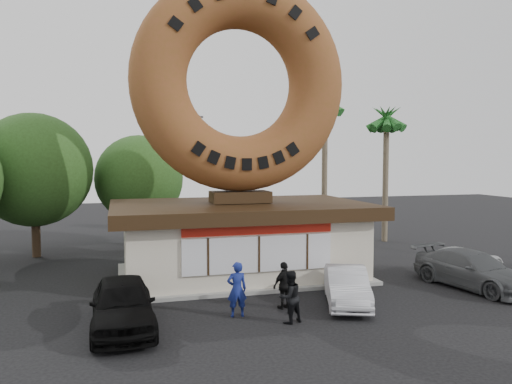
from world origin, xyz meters
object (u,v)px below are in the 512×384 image
object	(u,v)px
street_lamp	(174,170)
person_center	(290,297)
car_white	(462,260)
giant_donut	(240,83)
car_grey	(473,270)
car_silver	(347,286)
person_left	(237,289)
car_black	(123,304)
donut_shop	(240,237)
person_right	(284,285)

from	to	relation	value
street_lamp	person_center	distance (m)	17.18
person_center	car_white	world-z (taller)	person_center
giant_donut	car_white	size ratio (longest dim) A/B	2.23
person_center	car_grey	world-z (taller)	person_center
giant_donut	car_silver	xyz separation A→B (m)	(2.67, -5.30, -7.90)
street_lamp	person_left	distance (m)	16.02
car_black	car_white	world-z (taller)	car_black
car_black	car_silver	size ratio (longest dim) A/B	1.17
person_center	car_grey	bearing A→B (deg)	173.66
car_grey	person_left	bearing A→B (deg)	173.56
car_white	person_left	bearing A→B (deg)	90.56
donut_shop	car_white	distance (m)	10.25
street_lamp	car_silver	distance (m)	16.41
person_center	car_black	xyz separation A→B (m)	(-5.17, 0.78, -0.04)
donut_shop	street_lamp	bearing A→B (deg)	100.50
giant_donut	person_right	world-z (taller)	giant_donut
person_right	car_black	world-z (taller)	person_right
person_left	person_center	world-z (taller)	person_left
donut_shop	person_center	xyz separation A→B (m)	(0.01, -6.67, -0.92)
person_left	car_black	distance (m)	3.70
car_grey	donut_shop	bearing A→B (deg)	139.76
giant_donut	person_center	xyz separation A→B (m)	(0.01, -6.68, -7.72)
car_silver	car_black	bearing A→B (deg)	-155.97
donut_shop	car_grey	bearing A→B (deg)	-28.10
person_right	car_silver	xyz separation A→B (m)	(2.33, -0.11, -0.16)
street_lamp	person_right	world-z (taller)	street_lamp
person_left	car_grey	bearing A→B (deg)	-173.43
giant_donut	person_right	distance (m)	9.32
street_lamp	car_white	bearing A→B (deg)	-46.06
street_lamp	donut_shop	bearing A→B (deg)	-79.50
donut_shop	car_black	size ratio (longest dim) A/B	2.38
person_left	car_silver	xyz separation A→B (m)	(4.15, 0.31, -0.26)
car_grey	car_white	xyz separation A→B (m)	(1.33, 2.37, -0.15)
person_right	car_white	distance (m)	10.05
person_right	donut_shop	bearing A→B (deg)	-108.11
person_right	car_black	size ratio (longest dim) A/B	0.35
person_left	car_white	world-z (taller)	person_left
car_black	car_grey	world-z (taller)	car_black
person_right	person_left	bearing A→B (deg)	-8.59
giant_donut	person_right	size ratio (longest dim) A/B	5.75
person_left	car_white	xyz separation A→B (m)	(11.42, 3.38, -0.33)
street_lamp	car_white	size ratio (longest dim) A/B	1.87
street_lamp	car_white	distance (m)	17.43
person_right	car_grey	size ratio (longest dim) A/B	0.32
car_silver	car_grey	distance (m)	5.97
giant_donut	car_white	distance (m)	12.93
person_center	car_grey	distance (m)	8.84
giant_donut	street_lamp	distance (m)	10.96
car_grey	person_right	bearing A→B (deg)	171.87
giant_donut	person_center	world-z (taller)	giant_donut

